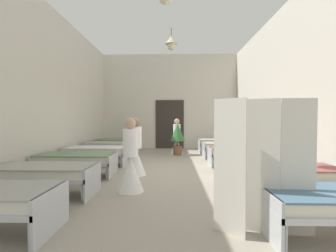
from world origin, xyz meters
The scene contains 18 objects.
ground_plane centered at (0.00, 0.00, -0.05)m, with size 7.21×10.62×0.10m, color #9E9384.
room_shell centered at (0.00, 1.35, 2.34)m, with size 7.01×10.22×4.68m.
bed_left_row_1 centered at (-2.26, -2.16, 0.44)m, with size 1.90×0.84×0.57m.
bed_right_row_1 centered at (2.26, -2.16, 0.44)m, with size 1.90×0.84×0.57m.
bed_left_row_2 centered at (-2.26, -0.72, 0.44)m, with size 1.90×0.84×0.57m.
bed_right_row_2 centered at (2.26, -0.72, 0.44)m, with size 1.90×0.84×0.57m.
bed_left_row_3 centered at (-2.26, 0.72, 0.44)m, with size 1.90×0.84×0.57m.
bed_right_row_3 centered at (2.26, 0.72, 0.44)m, with size 1.90×0.84×0.57m.
bed_left_row_4 centered at (-2.26, 2.16, 0.44)m, with size 1.90×0.84×0.57m.
bed_right_row_4 centered at (2.26, 2.16, 0.44)m, with size 1.90×0.84×0.57m.
bed_left_row_5 centered at (-2.26, 3.59, 0.44)m, with size 1.90×0.84×0.57m.
bed_right_row_5 centered at (2.26, 3.59, 0.44)m, with size 1.90×0.84×0.57m.
nurse_near_aisle centered at (-0.79, -0.51, 0.53)m, with size 0.52×0.52×1.49m.
nurse_mid_aisle centered at (-0.67, -1.86, 0.53)m, with size 0.52×0.52×1.49m.
nurse_far_aisle centered at (0.33, 3.08, 0.53)m, with size 0.52×0.52×1.49m.
patient_seated_primary centered at (1.91, -0.76, 0.87)m, with size 0.44×0.44×0.80m.
potted_plant centered at (0.36, 2.86, 0.81)m, with size 0.59×0.59×1.29m.
privacy_screen centered at (1.31, -3.51, 0.85)m, with size 1.22×0.29×1.70m.
Camera 1 is at (0.19, -6.37, 1.44)m, focal length 24.39 mm.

